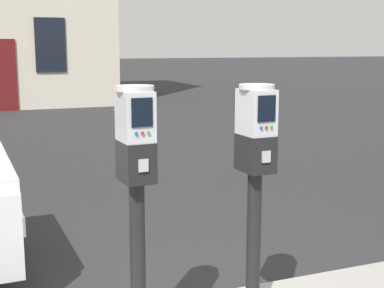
% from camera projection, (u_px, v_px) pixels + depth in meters
% --- Properties ---
extents(parking_meter_near_kerb, '(0.23, 0.26, 1.54)m').
position_uv_depth(parking_meter_near_kerb, '(136.00, 170.00, 3.10)').
color(parking_meter_near_kerb, black).
rests_on(parking_meter_near_kerb, sidewalk_slab).
extents(parking_meter_twin_adjacent, '(0.23, 0.26, 1.52)m').
position_uv_depth(parking_meter_twin_adjacent, '(255.00, 161.00, 3.38)').
color(parking_meter_twin_adjacent, black).
rests_on(parking_meter_twin_adjacent, sidewalk_slab).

